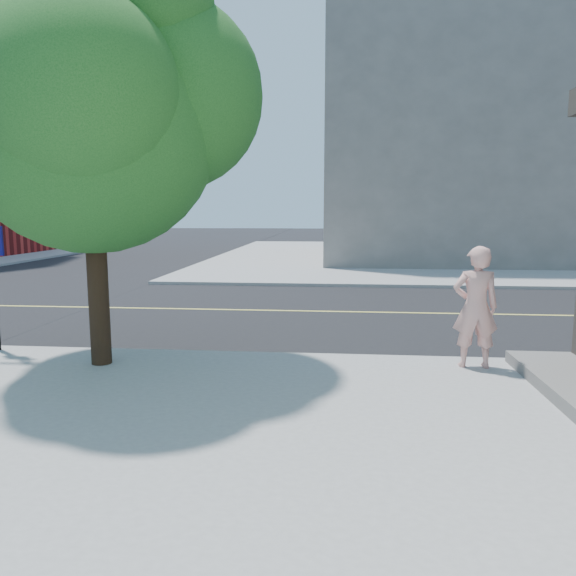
# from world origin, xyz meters

# --- Properties ---
(ground) EXTENTS (140.00, 140.00, 0.00)m
(ground) POSITION_xyz_m (0.00, 0.00, 0.00)
(ground) COLOR black
(ground) RESTS_ON ground
(road_ew) EXTENTS (140.00, 9.00, 0.01)m
(road_ew) POSITION_xyz_m (0.00, 4.50, 0.01)
(road_ew) COLOR black
(road_ew) RESTS_ON ground
(sidewalk_ne) EXTENTS (29.00, 25.00, 0.12)m
(sidewalk_ne) POSITION_xyz_m (13.50, 21.50, 0.06)
(sidewalk_ne) COLOR gray
(sidewalk_ne) RESTS_ON ground
(filler_ne) EXTENTS (18.00, 16.00, 14.00)m
(filler_ne) POSITION_xyz_m (14.00, 22.00, 7.12)
(filler_ne) COLOR slate
(filler_ne) RESTS_ON sidewalk_ne
(man_on_phone) EXTENTS (0.71, 0.47, 1.92)m
(man_on_phone) POSITION_xyz_m (7.79, -0.58, 1.08)
(man_on_phone) COLOR #E4A49A
(man_on_phone) RESTS_ON sidewalk_se
(street_tree) EXTENTS (4.92, 4.47, 6.53)m
(street_tree) POSITION_xyz_m (1.93, -0.93, 4.34)
(street_tree) COLOR black
(street_tree) RESTS_ON sidewalk_se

